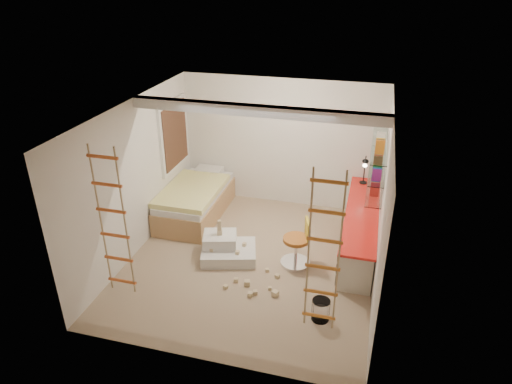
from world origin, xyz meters
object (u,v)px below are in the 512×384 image
(bed, at_px, (196,200))
(swivel_chair, at_px, (297,249))
(play_platform, at_px, (226,249))
(desk, at_px, (360,228))

(bed, relative_size, swivel_chair, 2.41)
(bed, height_order, play_platform, bed)
(bed, xyz_separation_m, play_platform, (1.04, -1.23, -0.17))
(bed, distance_m, swivel_chair, 2.51)
(bed, bearing_deg, swivel_chair, -26.78)
(desk, xyz_separation_m, play_platform, (-2.16, -0.86, -0.25))
(swivel_chair, height_order, play_platform, swivel_chair)
(desk, height_order, swivel_chair, swivel_chair)
(bed, xyz_separation_m, swivel_chair, (2.24, -1.13, -0.02))
(desk, bearing_deg, bed, 173.51)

